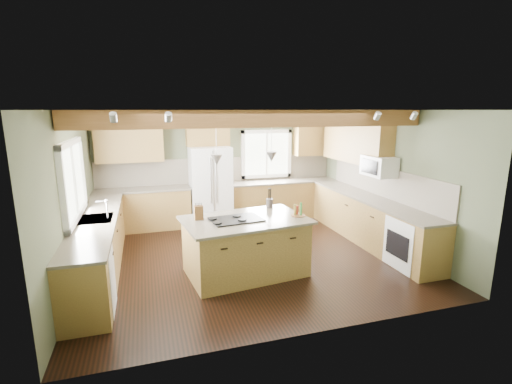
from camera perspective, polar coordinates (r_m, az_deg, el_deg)
name	(u,v)px	position (r m, az deg, el deg)	size (l,w,h in m)	color
floor	(249,256)	(6.83, -1.16, -9.87)	(5.60, 5.60, 0.00)	black
ceiling	(248,110)	(6.31, -1.26, 12.51)	(5.60, 5.60, 0.00)	silver
wall_back	(220,166)	(8.84, -5.58, 4.01)	(5.60, 5.60, 0.00)	#50583E
wall_left	(72,197)	(6.32, -26.49, -0.70)	(5.00, 5.00, 0.00)	#50583E
wall_right	(386,178)	(7.67, 19.39, 2.05)	(5.00, 5.00, 0.00)	#50583E
ceiling_beam	(260,119)	(5.68, 0.54, 11.20)	(5.55, 0.26, 0.26)	brown
soffit_trim	(220,113)	(8.65, -5.62, 12.07)	(5.55, 0.20, 0.10)	brown
backsplash_back	(220,170)	(8.84, -5.55, 3.42)	(5.58, 0.03, 0.58)	brown
backsplash_right	(384,182)	(7.72, 19.03, 1.45)	(0.03, 3.70, 0.58)	brown
base_cab_back_left	(144,210)	(8.56, -16.90, -2.65)	(2.02, 0.60, 0.88)	brown
counter_back_left	(142,190)	(8.45, -17.09, 0.36)	(2.06, 0.64, 0.04)	#4A4236
base_cab_back_right	(283,200)	(9.13, 4.12, -1.19)	(2.62, 0.60, 0.88)	brown
counter_back_right	(283,181)	(9.03, 4.16, 1.64)	(2.66, 0.64, 0.04)	#4A4236
base_cab_left	(98,247)	(6.55, -23.08, -7.78)	(0.60, 3.70, 0.88)	brown
counter_left	(96,220)	(6.41, -23.43, -3.92)	(0.64, 3.74, 0.04)	#4A4236
base_cab_right	(368,221)	(7.73, 16.91, -4.25)	(0.60, 3.70, 0.88)	brown
counter_right	(370,198)	(7.62, 17.13, -0.94)	(0.64, 3.74, 0.04)	#4A4236
upper_cab_back_left	(129,141)	(8.44, -18.92, 7.44)	(1.40, 0.35, 0.90)	brown
upper_cab_over_fridge	(208,130)	(8.53, -7.47, 9.40)	(0.96, 0.35, 0.70)	brown
upper_cab_right	(355,141)	(8.23, 15.04, 7.57)	(0.35, 2.20, 0.90)	brown
upper_cab_back_corner	(313,137)	(9.33, 8.69, 8.39)	(0.90, 0.35, 0.90)	brown
window_left	(72,180)	(6.31, -26.46, 1.62)	(0.04, 1.60, 1.05)	white
window_back	(266,154)	(9.08, 1.58, 5.88)	(1.10, 0.04, 1.00)	white
sink	(96,219)	(6.41, -23.43, -3.88)	(0.50, 0.65, 0.03)	#262628
faucet	(107,210)	(6.36, -21.93, -2.53)	(0.02, 0.02, 0.28)	#B2B2B7
dishwasher	(88,283)	(5.36, -24.39, -12.58)	(0.60, 0.60, 0.84)	white
oven	(412,243)	(6.75, 22.94, -7.28)	(0.60, 0.72, 0.84)	white
microwave	(379,166)	(7.46, 18.38, 3.79)	(0.40, 0.70, 0.38)	white
pendant_left	(217,160)	(5.51, -6.07, 4.94)	(0.18, 0.18, 0.16)	#B2B2B7
pendant_right	(271,157)	(5.85, 2.39, 5.43)	(0.18, 0.18, 0.16)	#B2B2B7
refrigerator	(211,186)	(8.49, -7.00, 0.88)	(0.90, 0.74, 1.80)	white
island	(245,247)	(6.02, -1.63, -8.52)	(1.80, 1.10, 0.88)	brown
island_top	(245,220)	(5.87, -1.66, -4.32)	(1.92, 1.22, 0.04)	#4A4236
cooktop	(236,219)	(5.81, -3.03, -4.21)	(0.78, 0.52, 0.02)	black
knife_block	(199,213)	(5.86, -8.80, -3.17)	(0.13, 0.10, 0.22)	brown
utensil_crock	(270,203)	(6.50, 2.10, -1.74)	(0.12, 0.12, 0.16)	#3C3330
bottle_tray	(298,210)	(6.04, 6.53, -2.70)	(0.23, 0.23, 0.21)	brown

